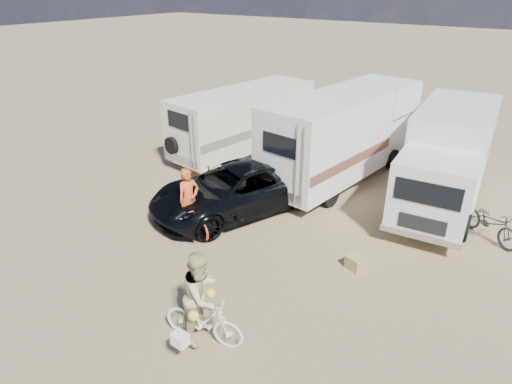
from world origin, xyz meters
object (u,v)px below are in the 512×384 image
Objects in this scene: bike_man at (190,217)px; crate at (356,262)px; rider_woman at (202,303)px; rider_man at (189,204)px; cooler at (244,193)px; bike_woman at (203,320)px; rv_left at (243,122)px; dark_suv at (236,189)px; bike_parked at (490,222)px; box_truck at (446,160)px; rv_main at (342,137)px.

crate is at bearing -61.79° from bike_man.
rider_woman is 4.38m from crate.
rider_man is 2.70m from cooler.
bike_man is at bearing 32.84° from bike_woman.
bike_man is at bearing -58.80° from rv_left.
bike_parked is (6.73, 2.76, -0.24)m from dark_suv.
box_truck is 7.96m from rider_man.
bike_woman is (1.33, -8.91, -1.04)m from rv_main.
rv_main is at bearing 6.80° from rv_left.
crate is (4.31, -0.69, -0.58)m from dark_suv.
rv_main is 3.70× the size of rider_woman.
box_truck is (7.93, -0.10, 0.19)m from rv_left.
rider_man is (-1.79, -5.94, -0.67)m from rv_main.
bike_parked is 7.30m from cooler.
cooler is (-3.17, 5.58, -0.32)m from bike_woman.
rv_main is at bearing 91.03° from dark_suv.
rv_main reaches higher than bike_man.
crate is (-2.42, -3.44, -0.34)m from bike_parked.
cooler is (-7.04, -1.92, -0.31)m from bike_parked.
box_truck is at bearing -27.12° from bike_man.
rv_left is 3.76× the size of bike_woman.
bike_man is 0.94× the size of bike_parked.
rv_main is 9.06m from bike_woman.
bike_man is at bearing -166.59° from crate.
cooler is at bearing 16.02° from rider_woman.
dark_suv is at bearing -103.14° from rv_main.
box_truck is 6.42m from cooler.
rider_woman is 3.87× the size of cooler.
cooler is at bearing 15.97° from bike_man.
rv_left is at bearing 145.66° from crate.
dark_suv is at bearing 6.48° from bike_man.
rv_main is at bearing -1.93° from rider_man.
dark_suv is 2.77× the size of bike_parked.
bike_woman is 0.88× the size of bike_parked.
rider_man is (2.62, -6.00, -0.43)m from rv_left.
dark_suv is at bearing -146.24° from box_truck.
rv_left is 15.38× the size of crate.
rider_man is 0.93× the size of rider_woman.
bike_parked is (5.20, -1.41, -1.04)m from rv_main.
dark_suv is (-1.53, -4.17, -0.81)m from rv_main.
crate is at bearing -33.32° from bike_woman.
rv_main is 6.30m from bike_man.
bike_parked reaches higher than bike_man.
rv_main reaches higher than crate.
rider_woman reaches higher than bike_parked.
dark_suv is 5.54m from rider_woman.
bike_woman is 0.97× the size of rider_man.
bike_man is at bearing -137.48° from box_truck.
rv_left is at bearing 19.04° from bike_woman.
rv_main is at bearing 173.82° from box_truck.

